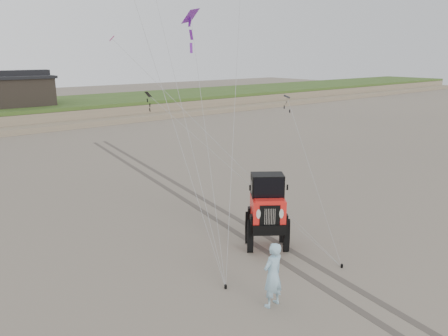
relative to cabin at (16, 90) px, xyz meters
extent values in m
plane|color=#6B6054|center=(-2.00, -37.00, -3.24)|extent=(160.00, 160.00, 0.00)
cube|color=#7A6B54|center=(-2.00, -5.50, -2.99)|extent=(160.00, 3.50, 0.50)
cube|color=black|center=(0.00, 0.00, -0.21)|extent=(6.00, 5.00, 2.60)
cube|color=black|center=(0.00, 0.00, 1.21)|extent=(6.40, 5.40, 0.25)
cube|color=black|center=(0.00, 0.00, 1.59)|extent=(6.40, 1.20, 0.50)
imported|color=#83B5CA|center=(-3.63, -38.65, -2.31)|extent=(0.70, 0.48, 1.85)
cube|color=#6A1B95|center=(1.01, -28.37, 5.14)|extent=(1.21, 1.12, 0.77)
cube|color=black|center=(-2.08, -29.54, 1.76)|extent=(0.29, 0.51, 0.29)
cube|color=black|center=(1.78, -33.91, 1.76)|extent=(0.47, 0.45, 0.13)
cube|color=#D01A7A|center=(-2.53, -27.33, 4.08)|extent=(0.39, 0.49, 0.25)
cylinder|color=black|center=(-4.06, -37.17, -3.18)|extent=(0.08, 0.08, 0.12)
cylinder|color=black|center=(-0.33, -38.53, -3.18)|extent=(0.08, 0.08, 0.12)
cube|color=#4C443D|center=(-0.40, -29.00, -3.23)|extent=(4.42, 29.74, 0.01)
cube|color=#4C443D|center=(0.40, -29.00, -3.23)|extent=(4.42, 29.74, 0.01)
camera|label=1|loc=(-11.33, -46.06, 3.47)|focal=35.00mm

